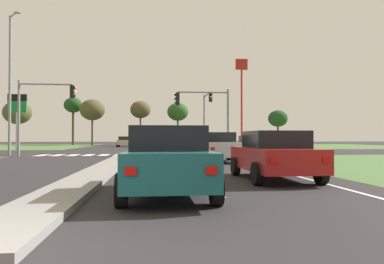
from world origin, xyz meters
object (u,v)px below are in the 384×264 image
treeline_fifth (178,112)px  pedestrian_at_median (137,139)px  car_beige_sixth (124,141)px  car_blue_fourth (250,144)px  traffic_signal_near_right (208,110)px  treeline_second (73,106)px  fuel_price_totem (17,110)px  car_teal_third (167,161)px  traffic_signal_far_right (206,111)px  fastfood_pole_sign (242,84)px  treeline_near (17,113)px  treeline_fourth (140,110)px  treeline_sixth (278,119)px  treeline_third (92,110)px  car_silver_seventh (218,147)px  car_black_near (160,146)px  traffic_signal_near_left (40,104)px  car_red_second (274,155)px  street_lamp_second (11,78)px

treeline_fifth → pedestrian_at_median: bearing=-105.1°
car_beige_sixth → treeline_fifth: size_ratio=0.55×
car_blue_fourth → car_beige_sixth: (-13.04, 23.78, 0.01)m
traffic_signal_near_right → treeline_second: 47.40m
fuel_price_totem → treeline_fifth: treeline_fifth is taller
car_teal_third → traffic_signal_far_right: size_ratio=0.69×
fastfood_pole_sign → treeline_near: (-37.78, 15.01, -3.61)m
treeline_fourth → treeline_sixth: size_ratio=1.18×
traffic_signal_near_right → car_blue_fourth: bearing=46.6°
car_teal_third → treeline_third: treeline_third is taller
fuel_price_totem → treeline_near: 33.36m
car_silver_seventh → treeline_second: bearing=110.2°
car_silver_seventh → treeline_fourth: (-6.00, 48.34, 5.73)m
car_silver_seventh → fastfood_pole_sign: size_ratio=0.32×
car_blue_fourth → fuel_price_totem: fuel_price_totem is taller
car_beige_sixth → pedestrian_at_median: pedestrian_at_median is taller
car_black_near → fastfood_pole_sign: (12.76, 30.14, 8.77)m
car_teal_third → traffic_signal_near_right: 19.55m
traffic_signal_near_left → car_black_near: bearing=-21.1°
car_red_second → treeline_second: treeline_second is taller
car_silver_seventh → treeline_near: treeline_near is taller
traffic_signal_near_left → car_teal_third: bearing=-66.0°
car_teal_third → treeline_sixth: 67.98m
car_beige_sixth → car_blue_fourth: bearing=118.7°
traffic_signal_far_right → fastfood_pole_sign: fastfood_pole_sign is taller
traffic_signal_near_left → car_red_second: bearing=-53.7°
fuel_price_totem → treeline_sixth: bearing=41.4°
traffic_signal_near_left → traffic_signal_near_right: traffic_signal_near_left is taller
traffic_signal_far_right → treeline_fifth: 30.52m
treeline_fourth → car_teal_third: bearing=-87.4°
car_red_second → treeline_third: bearing=104.6°
car_red_second → treeline_fourth: 57.74m
car_silver_seventh → treeline_fifth: treeline_fifth is taller
car_red_second → car_silver_seventh: size_ratio=1.00×
treeline_fifth → treeline_second: bearing=176.2°
car_silver_seventh → treeline_second: treeline_second is taller
fuel_price_totem → treeline_fifth: (17.96, 31.46, 2.14)m
car_red_second → car_silver_seventh: bearing=91.3°
traffic_signal_near_right → fuel_price_totem: 20.36m
car_blue_fourth → street_lamp_second: street_lamp_second is taller
traffic_signal_near_right → fastfood_pole_sign: 29.01m
car_teal_third → car_blue_fourth: 25.29m
car_red_second → treeline_third: 59.19m
treeline_fourth → pedestrian_at_median: bearing=-88.8°
traffic_signal_near_left → treeline_near: treeline_near is taller
car_teal_third → traffic_signal_near_left: 21.00m
car_beige_sixth → street_lamp_second: 28.16m
car_teal_third → car_beige_sixth: bearing=95.6°
car_silver_seventh → traffic_signal_near_left: (-11.69, 7.38, 2.90)m
pedestrian_at_median → treeline_fifth: size_ratio=0.22×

